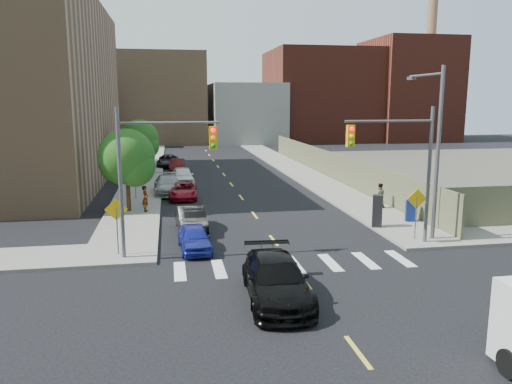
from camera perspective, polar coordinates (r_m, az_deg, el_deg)
name	(u,v)px	position (r m, az deg, el deg)	size (l,w,h in m)	color
ground	(318,299)	(19.11, 7.11, -12.08)	(160.00, 160.00, 0.00)	black
sidewalk_nw	(148,164)	(58.84, -12.25, 3.19)	(3.50, 73.00, 0.15)	gray
sidewalk_ne	(279,161)	(60.22, 2.67, 3.58)	(3.50, 73.00, 0.15)	gray
fence_north	(330,165)	(47.64, 8.40, 3.07)	(0.12, 44.00, 2.50)	#5E5E42
gravel_lot	(491,170)	(57.93, 25.29, 2.27)	(36.00, 42.00, 0.06)	#595447
bg_bldg_west	(64,108)	(88.45, -21.07, 8.96)	(14.00, 18.00, 12.00)	#592319
bg_bldg_midwest	(163,99)	(88.85, -10.55, 10.44)	(14.00, 16.00, 15.00)	#8C6B4C
bg_bldg_center	(245,113)	(87.89, -1.22, 8.99)	(12.00, 16.00, 10.00)	gray
bg_bldg_east	(320,96)	(92.95, 7.29, 10.84)	(18.00, 18.00, 16.00)	#592319
bg_bldg_fareast	(407,90)	(97.05, 16.90, 11.05)	(14.00, 16.00, 18.00)	#592319
smokestack	(429,63)	(99.11, 19.19, 13.80)	(1.80, 1.80, 28.00)	#8C6B4C
signal_nw	(154,162)	(23.02, -11.58, 3.34)	(4.59, 0.30, 7.00)	#59595E
signal_ne	(402,157)	(25.63, 16.30, 3.84)	(4.59, 0.30, 7.00)	#59595E
streetlight_ne	(435,141)	(27.39, 19.73, 5.51)	(0.25, 3.70, 9.00)	#59595E
warn_sign_nw	(117,216)	(24.07, -15.65, -2.66)	(1.06, 0.06, 2.83)	#59595E
warn_sign_ne	(417,205)	(27.01, 17.88, -1.37)	(1.06, 0.06, 2.83)	#59595E
warn_sign_midwest	(135,174)	(37.31, -13.67, 2.01)	(1.06, 0.06, 2.83)	#59595E
tree_west_near	(127,160)	(33.22, -14.55, 3.54)	(3.66, 3.64, 5.52)	#332114
tree_west_far	(139,141)	(48.12, -13.18, 5.65)	(3.66, 3.64, 5.52)	#332114
parked_car_blue	(194,238)	(24.79, -7.05, -5.23)	(1.47, 3.66, 1.25)	navy
parked_car_black	(191,219)	(28.41, -7.45, -3.05)	(1.48, 4.24, 1.40)	black
parked_car_red	(183,191)	(37.72, -8.31, 0.16)	(2.03, 4.41, 1.22)	maroon
parked_car_silver	(168,185)	(39.80, -10.07, 0.81)	(2.04, 5.02, 1.46)	#96979D
parked_car_white	(183,176)	(44.00, -8.38, 1.83)	(1.82, 4.52, 1.54)	white
parked_car_maroon	(177,165)	(52.05, -9.00, 3.01)	(1.38, 3.95, 1.30)	#450D0E
parked_car_grey	(168,161)	(56.16, -10.07, 3.53)	(2.17, 4.71, 1.31)	black
black_sedan	(276,279)	(18.66, 2.34, -9.96)	(2.22, 5.46, 1.58)	black
mailbox	(411,210)	(31.20, 17.26, -1.94)	(0.69, 0.60, 1.43)	navy
payphone	(377,211)	(29.26, 13.69, -2.11)	(0.55, 0.45, 1.85)	black
pedestrian_west	(145,199)	(33.09, -12.52, -0.75)	(0.62, 0.41, 1.70)	gray
pedestrian_east	(379,195)	(34.51, 13.93, -0.39)	(0.81, 0.63, 1.66)	gray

